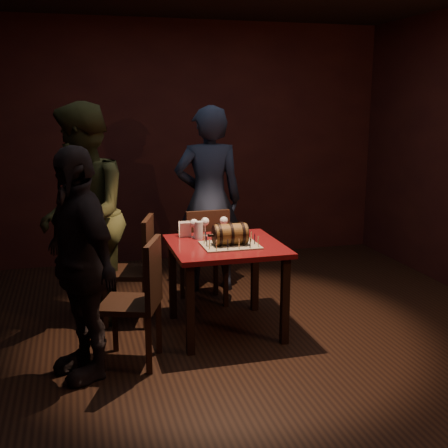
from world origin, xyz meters
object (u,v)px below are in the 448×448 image
at_px(wine_glass_mid, 205,222).
at_px(pub_table, 226,257).
at_px(chair_left_rear, 137,264).
at_px(wine_glass_left, 194,224).
at_px(wine_glass_right, 224,221).
at_px(pint_of_ale, 199,231).
at_px(barrel_cake, 230,234).
at_px(person_left_rear, 83,217).
at_px(chair_left_front, 140,295).
at_px(chair_back, 205,252).
at_px(person_left_front, 79,264).
at_px(person_back, 209,200).

bearing_deg(wine_glass_mid, pub_table, -72.79).
height_order(pub_table, chair_left_rear, chair_left_rear).
bearing_deg(wine_glass_left, wine_glass_right, 7.03).
bearing_deg(pint_of_ale, barrel_cake, -56.74).
bearing_deg(chair_left_rear, wine_glass_right, -4.40).
bearing_deg(chair_left_rear, person_left_rear, 169.39).
bearing_deg(chair_left_rear, wine_glass_mid, -5.10).
distance_m(wine_glass_right, pint_of_ale, 0.27).
xyz_separation_m(wine_glass_mid, chair_left_front, (-0.65, -0.73, -0.34)).
bearing_deg(wine_glass_mid, wine_glass_right, -1.88).
relative_size(chair_back, person_left_front, 0.58).
height_order(wine_glass_mid, chair_left_rear, chair_left_rear).
distance_m(wine_glass_left, chair_back, 0.51).
relative_size(barrel_cake, chair_left_rear, 0.35).
xyz_separation_m(barrel_cake, person_left_front, (-1.18, -0.40, -0.04)).
height_order(pub_table, pint_of_ale, pint_of_ale).
bearing_deg(chair_left_front, person_back, 59.79).
relative_size(wine_glass_left, person_left_front, 0.10).
height_order(pint_of_ale, chair_back, chair_back).
distance_m(pub_table, barrel_cake, 0.22).
xyz_separation_m(wine_glass_left, person_back, (0.32, 0.79, 0.06)).
bearing_deg(person_left_rear, wine_glass_right, 83.92).
bearing_deg(person_back, person_left_rear, 31.91).
bearing_deg(person_back, barrel_cake, 90.20).
distance_m(pint_of_ale, person_back, 0.91).
distance_m(pint_of_ale, chair_left_rear, 0.61).
height_order(wine_glass_mid, person_back, person_back).
relative_size(wine_glass_mid, wine_glass_right, 1.00).
relative_size(wine_glass_right, person_left_front, 0.10).
height_order(barrel_cake, person_back, person_back).
relative_size(pint_of_ale, person_left_front, 0.09).
relative_size(pint_of_ale, chair_left_rear, 0.16).
bearing_deg(barrel_cake, pub_table, 101.54).
bearing_deg(barrel_cake, chair_left_front, -155.96).
distance_m(wine_glass_mid, pint_of_ale, 0.14).
relative_size(barrel_cake, person_back, 0.17).
relative_size(pub_table, person_left_rear, 0.48).
xyz_separation_m(wine_glass_mid, chair_left_rear, (-0.59, 0.05, -0.34)).
relative_size(wine_glass_mid, person_back, 0.09).
distance_m(chair_left_rear, person_left_front, 1.02).
bearing_deg(chair_left_rear, wine_glass_left, -10.75).
xyz_separation_m(pub_table, pint_of_ale, (-0.18, 0.21, 0.18)).
relative_size(barrel_cake, wine_glass_mid, 2.01).
distance_m(barrel_cake, chair_left_front, 0.90).
bearing_deg(person_back, chair_back, 77.81).
bearing_deg(chair_left_rear, pub_table, -28.24).
distance_m(wine_glass_right, chair_left_rear, 0.83).
xyz_separation_m(wine_glass_right, person_back, (0.05, 0.76, 0.06)).
xyz_separation_m(pint_of_ale, chair_back, (0.15, 0.39, -0.30)).
xyz_separation_m(wine_glass_left, chair_back, (0.18, 0.33, -0.35)).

